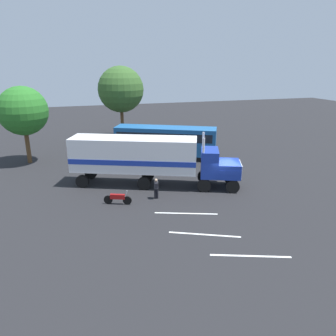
{
  "coord_description": "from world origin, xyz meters",
  "views": [
    {
      "loc": [
        -11.55,
        -22.49,
        10.01
      ],
      "look_at": [
        -4.09,
        1.99,
        1.6
      ],
      "focal_mm": 34.12,
      "sensor_mm": 36.0,
      "label": 1
    }
  ],
  "objects": [
    {
      "name": "motorcycle",
      "position": [
        -8.77,
        -0.54,
        0.48
      ],
      "size": [
        1.99,
        0.9,
        1.12
      ],
      "color": "black",
      "rests_on": "ground_plane"
    },
    {
      "name": "parked_bus",
      "position": [
        -1.8,
        10.45,
        2.07
      ],
      "size": [
        10.96,
        7.25,
        3.4
      ],
      "color": "#1E5999",
      "rests_on": "ground_plane"
    },
    {
      "name": "person_bystander",
      "position": [
        -5.76,
        -0.36,
        0.89
      ],
      "size": [
        0.35,
        0.47,
        1.63
      ],
      "color": "black",
      "rests_on": "ground_plane"
    },
    {
      "name": "lane_stripe_far",
      "position": [
        -2.86,
        -9.42,
        0.01
      ],
      "size": [
        4.19,
        1.64,
        0.01
      ],
      "primitive_type": "cube",
      "rotation": [
        0.0,
        0.0,
        -0.35
      ],
      "color": "silver",
      "rests_on": "ground_plane"
    },
    {
      "name": "ground_plane",
      "position": [
        0.0,
        0.0,
        0.0
      ],
      "size": [
        120.0,
        120.0,
        0.0
      ],
      "primitive_type": "plane",
      "color": "#232326"
    },
    {
      "name": "semi_truck",
      "position": [
        -5.74,
        2.67,
        2.52
      ],
      "size": [
        14.03,
        7.76,
        4.5
      ],
      "color": "#193399",
      "rests_on": "ground_plane"
    },
    {
      "name": "lane_stripe_near",
      "position": [
        -4.45,
        -3.5,
        0.01
      ],
      "size": [
        4.19,
        1.65,
        0.01
      ],
      "primitive_type": "cube",
      "rotation": [
        0.0,
        0.0,
        -0.35
      ],
      "color": "silver",
      "rests_on": "ground_plane"
    },
    {
      "name": "lane_stripe_mid",
      "position": [
        -4.36,
        -6.57,
        0.01
      ],
      "size": [
        4.06,
        1.99,
        0.01
      ],
      "primitive_type": "cube",
      "rotation": [
        0.0,
        0.0,
        -0.43
      ],
      "color": "silver",
      "rests_on": "ground_plane"
    },
    {
      "name": "tree_center",
      "position": [
        -16.13,
        12.72,
        5.43
      ],
      "size": [
        4.94,
        4.94,
        7.92
      ],
      "color": "brown",
      "rests_on": "ground_plane"
    },
    {
      "name": "tree_left",
      "position": [
        -4.81,
        21.4,
        6.67
      ],
      "size": [
        6.13,
        6.13,
        9.76
      ],
      "color": "brown",
      "rests_on": "ground_plane"
    }
  ]
}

